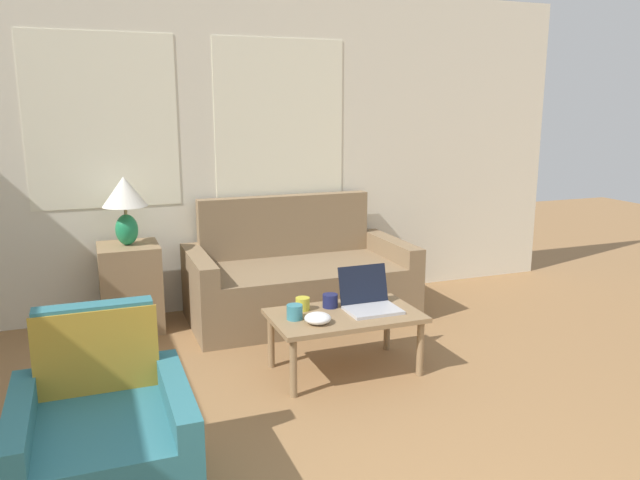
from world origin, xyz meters
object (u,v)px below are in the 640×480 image
Objects in this scene: coffee_table at (345,320)px; snack_bowl at (318,318)px; laptop at (369,300)px; table_lamp at (125,200)px; couch at (298,282)px; cup_white at (303,304)px; cup_yellow at (330,301)px; cup_navy at (295,312)px; armchair at (104,450)px.

coffee_table is 0.26m from snack_bowl.
laptop is (0.18, 0.02, 0.10)m from coffee_table.
coffee_table is (1.21, -1.28, -0.65)m from table_lamp.
couch reaches higher than cup_white.
snack_bowl reaches higher than coffee_table.
cup_yellow is (-0.22, 0.12, -0.02)m from laptop.
coffee_table is 0.29m from cup_white.
table_lamp is 1.53× the size of laptop.
table_lamp is 1.65m from cup_navy.
couch is 1.22m from cup_navy.
armchair is 2.45× the size of laptop.
laptop is at bearing -84.55° from couch.
cup_yellow is at bearing 151.50° from laptop.
cup_yellow is (-0.04, 0.14, 0.09)m from coffee_table.
laptop is 0.43m from snack_bowl.
laptop reaches higher than coffee_table.
cup_yellow is at bearing 25.40° from cup_navy.
laptop is at bearing -17.71° from cup_white.
coffee_table is at bearing 26.79° from snack_bowl.
couch reaches higher than armchair.
table_lamp reaches higher than snack_bowl.
cup_yellow reaches higher than cup_white.
snack_bowl is at bearing -54.82° from table_lamp.
cup_yellow is (1.17, -1.14, -0.56)m from table_lamp.
cup_white is 0.27m from snack_bowl.
armchair is 8.23× the size of cup_yellow.
cup_white is 0.56× the size of snack_bowl.
armchair is at bearing -97.08° from table_lamp.
cup_white is (1.25, 1.06, 0.17)m from armchair.
snack_bowl is (-0.40, -0.14, -0.03)m from laptop.
cup_navy is 0.16m from snack_bowl.
cup_navy is at bearing -55.46° from table_lamp.
cup_navy is at bearing 178.72° from coffee_table.
laptop is at bearing -42.18° from table_lamp.
table_lamp reaches higher than coffee_table.
cup_navy is 1.08× the size of cup_white.
snack_bowl is (1.25, 0.79, 0.16)m from armchair.
table_lamp is at bearing 82.92° from armchair.
laptop reaches higher than cup_navy.
cup_navy reaches higher than cup_yellow.
cup_white is at bearing 145.72° from coffee_table.
cup_navy reaches higher than snack_bowl.
table_lamp is at bearing 173.91° from couch.
cup_white is at bearing -48.98° from table_lamp.
snack_bowl is at bearing -153.21° from coffee_table.
armchair is 2.32m from table_lamp.
table_lamp is at bearing 137.82° from laptop.
cup_white is at bearing 90.59° from snack_bowl.
couch is at bearing 86.31° from coffee_table.
cup_white is at bearing 177.00° from cup_yellow.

